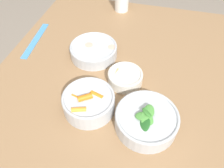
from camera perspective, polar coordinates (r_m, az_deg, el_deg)
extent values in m
cube|color=#99724C|center=(0.79, 2.75, -2.00)|extent=(1.23, 1.00, 0.03)
cube|color=olive|center=(1.49, 23.90, 1.49)|extent=(0.06, 0.06, 0.74)
cube|color=olive|center=(1.54, -9.40, 7.58)|extent=(0.06, 0.06, 0.74)
cylinder|color=silver|center=(0.71, -6.05, -4.89)|extent=(0.17, 0.17, 0.06)
torus|color=silver|center=(0.69, -6.24, -3.40)|extent=(0.17, 0.17, 0.01)
cylinder|color=orange|center=(0.70, -8.80, -3.96)|extent=(0.03, 0.05, 0.02)
cylinder|color=orange|center=(0.68, -5.23, -5.73)|extent=(0.05, 0.05, 0.02)
cylinder|color=orange|center=(0.67, -3.78, -6.50)|extent=(0.05, 0.03, 0.02)
cylinder|color=orange|center=(0.70, -3.98, -3.19)|extent=(0.04, 0.05, 0.02)
cylinder|color=orange|center=(0.71, -4.38, -2.43)|extent=(0.02, 0.04, 0.02)
cylinder|color=orange|center=(0.66, -8.64, -6.67)|extent=(0.03, 0.05, 0.02)
cylinder|color=orange|center=(0.68, -7.07, -3.50)|extent=(0.04, 0.05, 0.02)
cylinder|color=silver|center=(0.68, 8.94, -9.37)|extent=(0.19, 0.19, 0.05)
torus|color=silver|center=(0.66, 9.21, -8.12)|extent=(0.19, 0.19, 0.01)
ellipsoid|color=#4C933D|center=(0.72, 11.93, -4.62)|extent=(0.03, 0.04, 0.02)
ellipsoid|color=#4C933D|center=(0.65, 9.58, -7.19)|extent=(0.05, 0.04, 0.03)
ellipsoid|color=#4C933D|center=(0.65, 9.12, -9.33)|extent=(0.07, 0.06, 0.04)
ellipsoid|color=#235B23|center=(0.64, 8.08, -10.90)|extent=(0.07, 0.06, 0.05)
ellipsoid|color=#4C933D|center=(0.64, 7.89, -8.32)|extent=(0.03, 0.04, 0.02)
ellipsoid|color=#3D8433|center=(0.65, 9.18, -7.48)|extent=(0.05, 0.04, 0.02)
ellipsoid|color=#3D8433|center=(0.65, 9.11, -7.28)|extent=(0.05, 0.05, 0.03)
cylinder|color=silver|center=(0.90, -4.80, 8.59)|extent=(0.19, 0.19, 0.05)
torus|color=silver|center=(0.89, -4.90, 9.73)|extent=(0.19, 0.19, 0.01)
cylinder|color=#936042|center=(0.91, -4.78, 8.27)|extent=(0.17, 0.17, 0.02)
ellipsoid|color=#8E5B3D|center=(0.88, -4.72, 8.36)|extent=(0.01, 0.01, 0.01)
ellipsoid|color=#8E5B3D|center=(0.95, -5.36, 11.81)|extent=(0.01, 0.01, 0.01)
ellipsoid|color=#8E5B3D|center=(0.91, -9.79, 9.19)|extent=(0.01, 0.01, 0.01)
ellipsoid|color=#AD7551|center=(0.90, -9.40, 8.83)|extent=(0.01, 0.01, 0.01)
ellipsoid|color=#8E5B3D|center=(0.89, -5.62, 8.94)|extent=(0.01, 0.01, 0.01)
ellipsoid|color=#A36B4C|center=(0.91, -7.11, 9.72)|extent=(0.01, 0.01, 0.01)
ellipsoid|color=#AD7551|center=(0.89, -2.52, 9.03)|extent=(0.01, 0.01, 0.01)
ellipsoid|color=#A36B4C|center=(0.88, -1.71, 9.04)|extent=(0.01, 0.01, 0.01)
ellipsoid|color=#A36B4C|center=(0.92, -0.59, 10.45)|extent=(0.01, 0.01, 0.01)
ellipsoid|color=#8E5B3D|center=(0.90, -0.11, 10.15)|extent=(0.01, 0.01, 0.01)
ellipsoid|color=#A36B4C|center=(0.85, -6.55, 6.94)|extent=(0.01, 0.01, 0.01)
ellipsoid|color=#AD7551|center=(0.94, -2.49, 11.59)|extent=(0.01, 0.01, 0.01)
ellipsoid|color=#AD7551|center=(0.91, -0.49, 10.47)|extent=(0.01, 0.01, 0.01)
ellipsoid|color=#A36B4C|center=(0.93, -6.83, 11.00)|extent=(0.01, 0.01, 0.01)
ellipsoid|color=#8E5B3D|center=(0.92, -4.39, 10.21)|extent=(0.01, 0.01, 0.01)
ellipsoid|color=#8E5B3D|center=(0.90, -6.90, 9.48)|extent=(0.01, 0.01, 0.01)
cylinder|color=#E0A88E|center=(0.91, -2.30, 10.42)|extent=(0.03, 0.03, 0.01)
cylinder|color=beige|center=(0.88, -0.03, 9.43)|extent=(0.03, 0.03, 0.01)
cylinder|color=tan|center=(0.93, -5.20, 11.26)|extent=(0.03, 0.03, 0.01)
cylinder|color=beige|center=(0.90, -6.02, 9.92)|extent=(0.03, 0.03, 0.01)
cylinder|color=silver|center=(0.80, 3.23, 1.68)|extent=(0.13, 0.13, 0.04)
torus|color=silver|center=(0.78, 3.29, 2.67)|extent=(0.13, 0.13, 0.01)
cube|color=tan|center=(0.79, 5.75, 1.85)|extent=(0.04, 0.05, 0.02)
cube|color=tan|center=(0.78, 2.78, 1.92)|extent=(0.06, 0.06, 0.02)
cube|color=tan|center=(0.80, 3.32, 3.35)|extent=(0.06, 0.06, 0.01)
cube|color=#4C99E0|center=(1.05, -19.33, 10.79)|extent=(0.25, 0.05, 0.00)
cylinder|color=silver|center=(1.19, 2.55, 20.99)|extent=(0.07, 0.07, 0.10)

